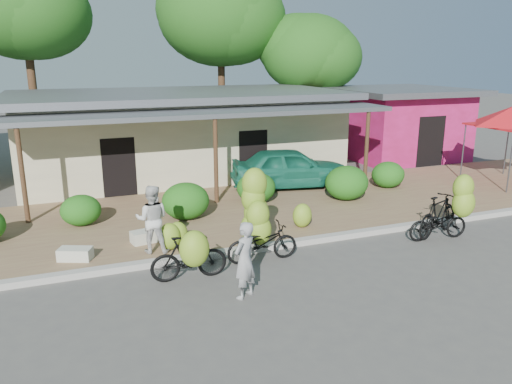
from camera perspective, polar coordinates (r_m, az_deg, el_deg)
ground at (r=10.93m, az=5.02°, el=-10.25°), size 100.00×100.00×0.00m
sidewalk at (r=15.23m, az=-3.30°, el=-2.49°), size 60.00×6.00×0.12m
curb at (r=12.57m, az=0.98°, el=-6.31°), size 60.00×0.25×0.15m
shop_main at (r=20.45m, az=-8.58°, el=6.73°), size 13.00×8.50×3.35m
shop_pink at (r=24.99m, az=15.78°, el=7.74°), size 6.00×6.00×3.25m
tree_far_center at (r=25.04m, az=-25.48°, el=18.57°), size 5.44×5.34×8.79m
tree_center_right at (r=26.66m, az=-4.59°, el=19.69°), size 6.30×6.27×9.18m
tree_near_right at (r=26.21m, az=5.56°, el=15.73°), size 4.95×4.81×6.78m
hedge_1 at (r=14.73m, az=-19.39°, el=-1.97°), size 1.11×1.00×0.87m
hedge_2 at (r=14.55m, az=-8.05°, el=-1.02°), size 1.37×1.24×1.07m
hedge_3 at (r=16.02m, az=0.02°, el=0.49°), size 1.26×1.14×0.98m
hedge_4 at (r=16.62m, az=10.32°, el=1.04°), size 1.45×1.30×1.13m
hedge_5 at (r=18.53m, az=14.85°, el=1.93°), size 1.20×1.08×0.94m
bike_left at (r=10.75m, az=-7.55°, el=-7.22°), size 1.69×1.19×1.34m
bike_center at (r=11.89m, az=0.26°, el=-3.64°), size 1.74×1.14×2.15m
bike_right at (r=14.16m, az=20.76°, el=-1.96°), size 1.95×1.45×1.80m
bike_far_right at (r=13.99m, az=20.08°, el=-3.38°), size 1.75×0.75×0.89m
loose_banana_a at (r=12.36m, az=-9.86°, el=-5.03°), size 0.54×0.46×0.68m
loose_banana_b at (r=12.57m, az=-8.94°, el=-4.75°), size 0.50×0.43×0.63m
loose_banana_c at (r=13.81m, az=5.30°, el=-2.68°), size 0.54×0.46×0.67m
sack_near at (r=13.05m, az=-12.21°, el=-4.92°), size 0.91×0.56×0.30m
sack_far at (r=12.40m, az=-19.95°, el=-6.67°), size 0.84×0.64×0.28m
vendor at (r=9.96m, az=-1.32°, el=-7.80°), size 0.69×0.64×1.59m
bystander at (r=12.14m, az=-11.79°, el=-3.05°), size 0.96×0.85×1.66m
teal_van at (r=17.91m, az=3.97°, el=2.80°), size 4.48×2.47×1.44m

